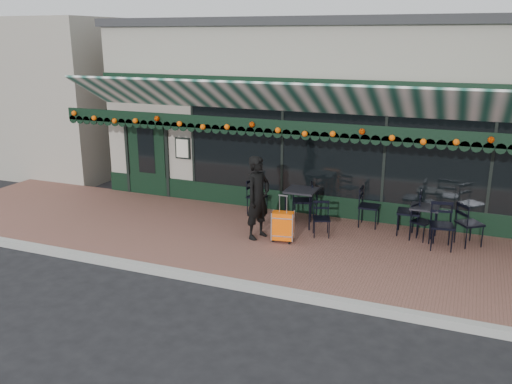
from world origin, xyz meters
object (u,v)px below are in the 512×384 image
at_px(cafe_table_b, 301,193).
at_px(chair_b_left, 303,201).
at_px(woman, 258,198).
at_px(chair_a_front, 442,226).
at_px(cafe_table_a, 425,210).
at_px(chair_a_extra, 470,224).
at_px(chair_b_right, 369,207).
at_px(chair_a_left, 409,212).
at_px(chair_b_front, 321,219).
at_px(chair_a_right, 422,222).
at_px(chair_solo, 257,197).
at_px(suitcase, 283,226).

height_order(cafe_table_b, chair_b_left, chair_b_left).
xyz_separation_m(woman, chair_a_front, (3.63, 0.80, -0.41)).
distance_m(woman, cafe_table_a, 3.49).
bearing_deg(chair_a_extra, cafe_table_a, 50.40).
bearing_deg(chair_b_right, chair_a_left, -103.23).
bearing_deg(cafe_table_b, chair_a_left, 6.63).
height_order(chair_a_extra, chair_b_front, chair_a_extra).
bearing_deg(chair_a_left, chair_b_left, -94.87).
bearing_deg(chair_a_front, woman, -177.90).
height_order(chair_a_left, chair_a_front, chair_a_left).
bearing_deg(chair_b_left, chair_a_right, 65.01).
relative_size(chair_a_extra, chair_b_front, 1.20).
relative_size(chair_a_right, chair_solo, 0.90).
distance_m(chair_a_right, chair_b_right, 1.24).
distance_m(chair_b_left, chair_b_right, 1.51).
distance_m(chair_a_front, chair_b_front, 2.42).
bearing_deg(suitcase, chair_a_extra, 8.92).
distance_m(cafe_table_a, chair_a_extra, 0.92).
relative_size(woman, chair_solo, 2.11).
height_order(chair_a_right, chair_a_extra, chair_a_extra).
relative_size(chair_a_right, chair_b_front, 0.99).
bearing_deg(chair_b_front, chair_solo, 134.22).
height_order(woman, cafe_table_b, woman).
xyz_separation_m(chair_a_right, chair_a_front, (0.42, -0.39, 0.10)).
relative_size(suitcase, chair_a_left, 1.01).
bearing_deg(chair_a_front, suitcase, -174.91).
height_order(chair_a_right, chair_solo, chair_solo).
relative_size(suitcase, chair_b_left, 1.11).
height_order(chair_b_right, chair_solo, chair_b_right).
height_order(chair_a_front, chair_b_left, chair_a_front).
height_order(chair_a_extra, chair_b_right, same).
xyz_separation_m(chair_a_left, chair_a_right, (0.29, -0.20, -0.12)).
bearing_deg(chair_a_extra, chair_a_right, 54.54).
relative_size(cafe_table_a, chair_solo, 0.85).
distance_m(chair_a_left, chair_b_right, 0.90).
xyz_separation_m(cafe_table_a, chair_a_left, (-0.33, 0.14, -0.14)).
bearing_deg(chair_b_right, chair_b_left, 93.66).
xyz_separation_m(chair_a_left, chair_b_left, (-2.39, 0.08, -0.04)).
xyz_separation_m(chair_a_left, chair_a_front, (0.71, -0.59, -0.02)).
xyz_separation_m(cafe_table_a, cafe_table_b, (-2.65, -0.13, 0.11)).
height_order(chair_a_left, chair_b_left, chair_a_left).
relative_size(chair_b_right, chair_solo, 1.09).
distance_m(woman, chair_b_left, 1.62).
bearing_deg(chair_a_right, chair_b_right, 95.97).
relative_size(suitcase, chair_a_extra, 1.11).
distance_m(chair_a_front, chair_b_right, 1.77).
bearing_deg(cafe_table_a, chair_a_left, 157.18).
distance_m(chair_a_extra, chair_solo, 4.77).
height_order(chair_b_left, chair_b_front, chair_b_left).
relative_size(chair_a_left, chair_solo, 1.19).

